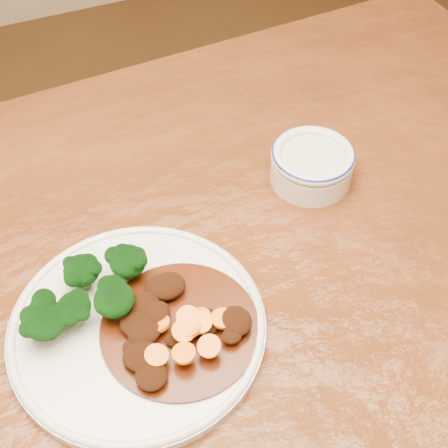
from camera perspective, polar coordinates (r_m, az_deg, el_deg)
name	(u,v)px	position (r m, az deg, el deg)	size (l,w,h in m)	color
dining_table	(170,307)	(0.88, -4.98, -7.60)	(1.55, 0.98, 0.75)	#5E2E10
dinner_plate	(137,326)	(0.76, -7.92, -9.24)	(0.31, 0.31, 0.02)	silver
broccoli_florets	(88,293)	(0.76, -12.29, -6.17)	(0.16, 0.10, 0.05)	#5E8344
mince_stew	(167,325)	(0.74, -5.25, -9.14)	(0.19, 0.19, 0.03)	#461E07
dip_bowl	(312,164)	(0.91, 8.04, 5.50)	(0.12, 0.12, 0.05)	beige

